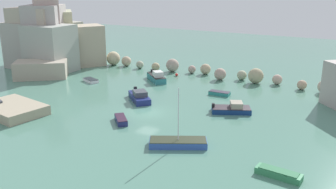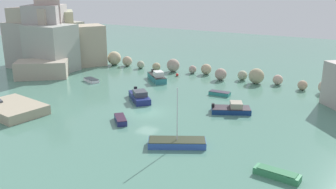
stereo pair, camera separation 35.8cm
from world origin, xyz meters
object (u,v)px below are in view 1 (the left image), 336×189
Objects in this scene: moored_boat_0 at (232,109)px; moored_boat_7 at (140,97)px; stone_dock at (12,109)px; moored_boat_6 at (91,80)px; moored_boat_1 at (178,143)px; channel_buoy at (177,75)px; moored_boat_5 at (220,93)px; moored_boat_3 at (121,120)px; moored_boat_4 at (157,77)px; moored_boat_2 at (279,174)px.

moored_boat_0 is 1.01× the size of moored_boat_7.
stone_dock reaches higher than moored_boat_6.
channel_buoy is at bearing 89.88° from moored_boat_1.
moored_boat_3 is at bearing -112.59° from moored_boat_5.
stone_dock is at bearing -118.09° from moored_boat_3.
channel_buoy is 0.17× the size of moored_boat_3.
moored_boat_4 is at bearing 126.42° from moored_boat_0.
moored_boat_5 reaches higher than channel_buoy.
moored_boat_6 is at bearing 119.77° from moored_boat_1.
moored_boat_4 is (-16.43, 8.52, 0.17)m from moored_boat_0.
moored_boat_4 is at bearing 151.52° from moored_boat_7.
moored_boat_5 is (12.21, -2.32, -0.37)m from moored_boat_4.
channel_buoy is 0.15× the size of moored_boat_6.
moored_boat_1 is at bearing 178.40° from moored_boat_2.
stone_dock is at bearing -88.80° from moored_boat_7.
moored_boat_0 is at bearing -40.88° from channel_buoy.
channel_buoy is 35.88m from moored_boat_2.
moored_boat_3 is 8.47m from moored_boat_7.
moored_boat_1 reaches higher than stone_dock.
moored_boat_5 is at bearing 70.47° from moored_boat_1.
stone_dock is 1.35× the size of moored_boat_1.
moored_boat_7 is at bearing 48.83° from stone_dock.
stone_dock is 16.09× the size of channel_buoy.
moored_boat_1 is 1.55× the size of moored_boat_2.
moored_boat_0 is (15.13, -13.09, 0.23)m from channel_buoy.
moored_boat_0 is at bearing 30.92° from stone_dock.
moored_boat_5 is at bearing -32.32° from channel_buoy.
moored_boat_5 is (5.80, 16.01, -0.05)m from moored_boat_3.
stone_dock is 16.35m from moored_boat_7.
moored_boat_1 is 1.98× the size of moored_boat_5.
moored_boat_0 is 16.18m from moored_boat_2.
moored_boat_3 reaches higher than moored_boat_5.
moored_boat_2 reaches higher than channel_buoy.
moored_boat_0 is 25.69m from moored_boat_6.
moored_boat_1 is 18.66m from moored_boat_5.
moored_boat_0 is 1.73× the size of moored_boat_5.
moored_boat_5 is at bearing 46.37° from stone_dock.
moored_boat_3 is (-8.90, 2.40, -0.05)m from moored_boat_1.
moored_boat_5 is (10.90, -6.90, 0.02)m from channel_buoy.
moored_boat_5 is 0.93× the size of moored_boat_6.
moored_boat_6 is at bearing 148.11° from moored_boat_0.
moored_boat_7 is (10.76, 12.31, -0.02)m from stone_dock.
moored_boat_1 is at bearing -83.11° from moored_boat_5.
moored_boat_2 is 1.31× the size of moored_boat_3.
stone_dock is at bearing -65.34° from moored_boat_4.
channel_buoy is 23.47m from moored_boat_3.
moored_boat_0 reaches higher than moored_boat_5.
moored_boat_1 is 1.14× the size of moored_boat_4.
moored_boat_7 is at bearing -28.62° from moored_boat_4.
moored_boat_7 is (12.73, -4.38, 0.31)m from moored_boat_6.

